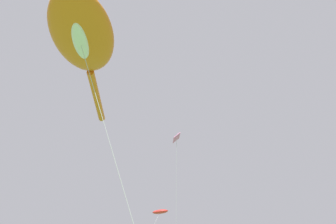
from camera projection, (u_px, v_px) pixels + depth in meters
big_show_kite at (83, 38)px, 14.57m from camera, size 7.22×8.08×13.15m
small_kite_streamer_purple at (176, 150)px, 27.22m from camera, size 2.85×3.29×15.43m
small_kite_diamond_red at (160, 212)px, 21.56m from camera, size 5.45×1.54×8.28m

